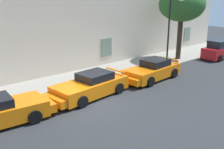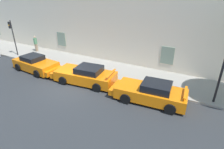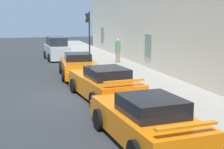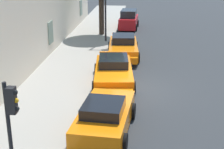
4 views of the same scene
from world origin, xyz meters
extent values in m
plane|color=#2B2D30|center=(0.00, 0.00, 0.00)|extent=(80.00, 80.00, 0.00)
cube|color=gray|center=(0.00, 4.09, 0.07)|extent=(60.00, 3.92, 0.14)
cube|color=gray|center=(-5.84, 6.02, 1.60)|extent=(1.10, 0.06, 1.50)
cube|color=gray|center=(5.84, 6.02, 1.60)|extent=(1.10, 0.06, 1.50)
cube|color=orange|center=(-4.64, 1.11, 0.55)|extent=(4.35, 2.19, 0.78)
cube|color=black|center=(-4.95, 1.14, 1.15)|extent=(1.80, 1.61, 0.41)
cube|color=orange|center=(-2.79, 0.96, 0.45)|extent=(1.40, 1.80, 0.43)
cylinder|color=black|center=(-3.26, 1.93, 0.34)|extent=(0.69, 0.29, 0.67)
cylinder|color=black|center=(-3.41, 0.08, 0.34)|extent=(0.69, 0.29, 0.67)
cylinder|color=black|center=(-5.86, 2.14, 0.34)|extent=(0.69, 0.29, 0.67)
cylinder|color=black|center=(-6.01, 0.30, 0.34)|extent=(0.69, 0.29, 0.67)
cube|color=orange|center=(0.67, 1.25, 0.55)|extent=(4.86, 2.37, 0.79)
cube|color=black|center=(1.03, 1.28, 1.17)|extent=(2.02, 1.72, 0.45)
cube|color=orange|center=(-1.38, 1.05, 0.45)|extent=(1.57, 1.90, 0.43)
cube|color=orange|center=(2.83, 1.45, 1.16)|extent=(0.32, 1.65, 0.06)
cylinder|color=black|center=(-0.68, 0.15, 0.33)|extent=(0.69, 0.30, 0.67)
cylinder|color=black|center=(-0.87, 2.06, 0.33)|extent=(0.69, 0.30, 0.67)
cylinder|color=black|center=(2.22, 0.43, 0.33)|extent=(0.69, 0.30, 0.67)
cylinder|color=black|center=(2.03, 2.34, 0.33)|extent=(0.69, 0.30, 0.67)
cube|color=orange|center=(5.98, 1.05, 0.55)|extent=(4.63, 2.18, 0.75)
cube|color=black|center=(6.32, 1.07, 1.16)|extent=(1.90, 1.62, 0.48)
cube|color=orange|center=(4.00, 0.91, 0.46)|extent=(1.47, 1.81, 0.41)
cube|color=orange|center=(8.05, 1.19, 1.14)|extent=(0.27, 1.60, 0.06)
cylinder|color=black|center=(4.65, 0.02, 0.34)|extent=(0.70, 0.29, 0.69)
cylinder|color=black|center=(4.52, 1.89, 0.34)|extent=(0.70, 0.29, 0.69)
cylinder|color=black|center=(7.44, 0.21, 0.34)|extent=(0.70, 0.29, 0.69)
cylinder|color=black|center=(7.31, 2.08, 0.34)|extent=(0.70, 0.29, 0.69)
cylinder|color=black|center=(-9.49, 2.89, 1.98)|extent=(0.10, 0.10, 3.68)
cube|color=black|center=(-9.49, 2.75, 3.37)|extent=(0.22, 0.20, 0.66)
sphere|color=black|center=(-9.49, 2.64, 3.58)|extent=(0.12, 0.12, 0.12)
sphere|color=orange|center=(-9.49, 2.64, 3.37)|extent=(0.12, 0.12, 0.12)
sphere|color=black|center=(-9.49, 2.64, 3.16)|extent=(0.12, 0.12, 0.12)
cylinder|color=#8C7259|center=(-8.67, 4.82, 0.57)|extent=(0.42, 0.42, 0.86)
cylinder|color=#4C7F59|center=(-8.67, 4.82, 1.33)|extent=(0.53, 0.53, 0.66)
sphere|color=tan|center=(-8.67, 4.82, 1.78)|extent=(0.22, 0.22, 0.22)
camera|label=1|loc=(-7.91, -10.73, 5.83)|focal=41.95mm
camera|label=2|loc=(8.55, -9.31, 6.88)|focal=29.59mm
camera|label=3|loc=(14.50, -2.48, 3.63)|focal=53.59mm
camera|label=4|loc=(-16.54, -0.26, 6.57)|focal=54.52mm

